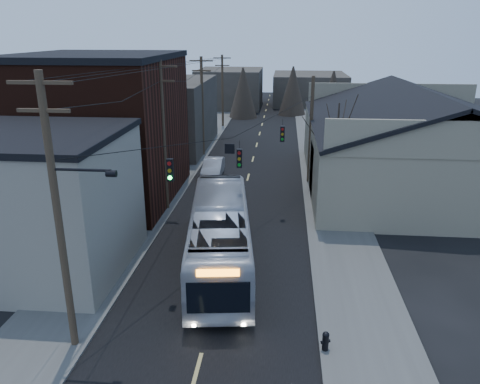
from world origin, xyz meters
name	(u,v)px	position (x,y,z in m)	size (l,w,h in m)	color
road_surface	(251,165)	(0.00, 30.00, 0.01)	(9.00, 110.00, 0.02)	black
sidewalk_left	(182,162)	(-6.50, 30.00, 0.06)	(4.00, 110.00, 0.12)	#474744
sidewalk_right	(322,166)	(6.50, 30.00, 0.06)	(4.00, 110.00, 0.12)	#474744
building_clapboard	(41,205)	(-9.00, 9.00, 3.50)	(8.00, 8.00, 7.00)	gray
building_brick	(102,131)	(-10.00, 20.00, 5.00)	(10.00, 12.00, 10.00)	black
building_left_far	(165,115)	(-9.50, 36.00, 3.50)	(9.00, 14.00, 7.00)	#332F29
warehouse	(413,153)	(13.00, 25.00, 2.70)	(16.16, 20.60, 7.73)	#7D705B
building_far_left	(230,88)	(-6.00, 65.00, 3.00)	(10.00, 12.00, 6.00)	#332F29
building_far_right	(309,89)	(7.00, 70.00, 2.50)	(12.00, 14.00, 5.00)	#332F29
bare_tree	(336,155)	(6.50, 20.00, 3.60)	(0.40, 0.40, 7.20)	black
utility_lines	(207,123)	(-3.11, 24.14, 4.95)	(11.24, 45.28, 10.50)	#382B1E
bus	(220,235)	(-0.24, 10.20, 1.73)	(2.90, 12.39, 3.45)	#B2B5BE
parked_car	(213,168)	(-3.00, 26.11, 0.75)	(1.58, 4.54, 1.49)	#A5A6AC
fire_hydrant	(326,340)	(4.70, 3.52, 0.54)	(0.38, 0.27, 0.79)	black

